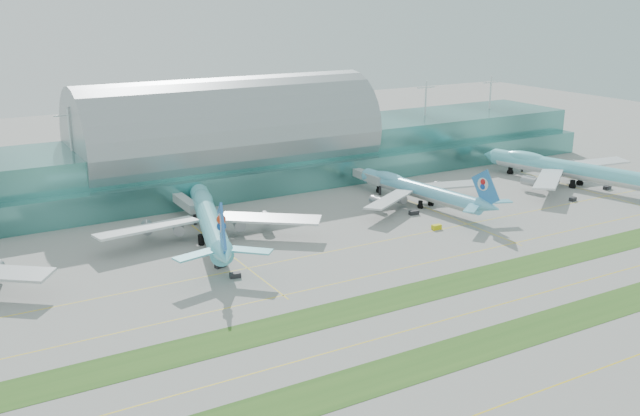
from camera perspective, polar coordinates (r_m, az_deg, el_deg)
ground at (r=186.19m, az=8.55°, el=-6.86°), size 700.00×700.00×0.00m
terminal at (r=288.96m, az=-7.35°, el=4.62°), size 340.00×69.10×36.00m
grass_strip_near at (r=167.40m, az=14.57°, el=-10.03°), size 420.00×12.00×0.08m
grass_strip_far at (r=187.60m, az=8.17°, el=-6.65°), size 420.00×12.00×0.08m
taxiline_a at (r=155.72m, az=19.80°, el=-12.66°), size 420.00×0.35×0.01m
taxiline_b at (r=176.50m, az=11.38°, el=-8.38°), size 420.00×0.35×0.01m
taxiline_c at (r=199.40m, az=5.34°, el=-5.12°), size 420.00×0.35×0.01m
taxiline_d at (r=216.48m, az=1.99°, el=-3.27°), size 420.00×0.35×0.01m
airliner_b at (r=225.34m, az=-8.87°, el=-0.83°), size 67.92×78.55×22.00m
airliner_c at (r=262.76m, az=7.87°, el=1.52°), size 60.32×69.02×19.02m
airliner_d at (r=304.85m, az=19.12°, el=3.06°), size 69.83×80.71×22.57m
gse_c at (r=195.77m, az=-6.80°, el=-5.37°), size 3.29×2.21×1.41m
gse_d at (r=203.54m, az=-7.96°, el=-4.53°), size 3.68×2.30×1.43m
gse_e at (r=237.00m, az=9.30°, el=-1.51°), size 3.23×1.75×1.54m
gse_f at (r=251.51m, az=7.52°, el=-0.37°), size 3.63×2.03×1.49m
gse_g at (r=282.59m, az=19.57°, el=0.68°), size 3.23×2.45×1.34m
gse_h at (r=304.45m, az=21.99°, el=1.54°), size 4.14×2.90×1.45m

